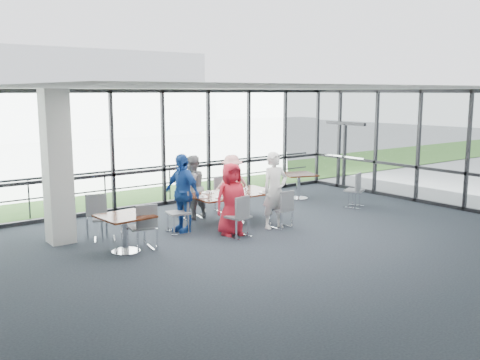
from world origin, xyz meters
TOP-DOWN VIEW (x-y plane):
  - floor at (0.00, 0.00)m, footprint 12.00×10.00m
  - ceiling at (0.00, 0.00)m, footprint 12.00×10.00m
  - curtain_wall_back at (0.00, 5.00)m, footprint 12.00×0.10m
  - curtain_wall_right at (6.00, 0.00)m, footprint 0.10×10.00m
  - exit_door at (6.00, 3.75)m, footprint 0.12×1.60m
  - structural_column at (-3.60, 3.00)m, footprint 0.50×0.50m
  - apron at (0.00, 10.00)m, footprint 80.00×70.00m
  - grass_strip at (0.00, 8.00)m, footprint 80.00×5.00m
  - hangar_main at (4.00, 32.00)m, footprint 24.00×10.00m
  - guard_rail at (0.00, 5.60)m, footprint 12.00×0.06m
  - main_table at (0.24, 2.12)m, footprint 2.12×1.20m
  - side_table_left at (-2.83, 1.51)m, footprint 1.01×1.01m
  - side_table_right at (3.59, 3.35)m, footprint 1.17×1.17m
  - diner_near_left at (-0.40, 1.28)m, footprint 0.85×0.61m
  - diner_near_right at (0.78, 1.19)m, footprint 0.70×0.55m
  - diner_far_left at (-0.28, 3.10)m, footprint 0.84×0.60m
  - diner_far_right at (0.87, 2.98)m, footprint 1.09×0.74m
  - diner_end at (-1.10, 2.20)m, footprint 0.75×1.13m
  - chair_main_nl at (-0.41, 1.03)m, footprint 0.52×0.52m
  - chair_main_nr at (0.90, 1.10)m, footprint 0.43×0.43m
  - chair_main_fl at (-0.26, 3.18)m, footprint 0.57×0.57m
  - chair_main_fr at (0.84, 3.18)m, footprint 0.52×0.52m
  - chair_main_end at (-1.25, 2.15)m, footprint 0.52×0.52m
  - chair_spare_la at (-2.50, 1.49)m, footprint 0.53×0.53m
  - chair_spare_lb at (-2.81, 2.59)m, footprint 0.61×0.61m
  - chair_spare_r at (3.96, 1.55)m, footprint 0.62×0.62m
  - plate_nl at (-0.30, 1.80)m, footprint 0.28×0.28m
  - plate_nr at (0.87, 1.68)m, footprint 0.27×0.27m
  - plate_fl at (-0.23, 2.46)m, footprint 0.29×0.29m
  - plate_fr at (0.72, 2.43)m, footprint 0.24×0.24m
  - plate_end at (-0.65, 2.07)m, footprint 0.26×0.26m
  - tumbler_a at (-0.07, 1.85)m, footprint 0.06×0.06m
  - tumbler_b at (0.50, 1.89)m, footprint 0.07×0.07m
  - tumbler_c at (0.33, 2.34)m, footprint 0.07×0.07m
  - tumbler_d at (-0.48, 1.99)m, footprint 0.06×0.06m
  - menu_a at (0.13, 1.60)m, footprint 0.31×0.24m
  - menu_b at (1.10, 1.75)m, footprint 0.38×0.33m
  - menu_c at (0.36, 2.59)m, footprint 0.34×0.32m
  - condiment_caddy at (0.26, 2.19)m, footprint 0.10×0.07m
  - ketchup_bottle at (0.30, 2.18)m, footprint 0.06×0.06m
  - green_bottle at (0.35, 2.19)m, footprint 0.05×0.05m

SIDE VIEW (x-z plane):
  - apron at x=0.00m, z-range -0.03..-0.01m
  - floor at x=0.00m, z-range -0.02..0.00m
  - grass_strip at x=0.00m, z-range 0.01..0.01m
  - chair_main_nr at x=0.90m, z-range 0.00..0.87m
  - chair_main_fr at x=0.84m, z-range 0.00..0.89m
  - chair_main_nl at x=-0.41m, z-range 0.00..0.91m
  - chair_spare_la at x=-2.50m, z-range 0.00..0.92m
  - chair_main_end at x=-1.25m, z-range 0.00..0.92m
  - chair_spare_r at x=3.96m, z-range 0.00..0.95m
  - chair_spare_lb at x=-2.81m, z-range 0.00..0.95m
  - chair_main_fl at x=-0.26m, z-range 0.00..0.96m
  - guard_rail at x=0.00m, z-range 0.47..0.53m
  - main_table at x=0.24m, z-range 0.26..1.01m
  - side_table_right at x=3.59m, z-range 0.27..1.02m
  - side_table_left at x=-2.83m, z-range 0.27..1.02m
  - menu_a at x=0.13m, z-range 0.75..0.75m
  - menu_b at x=1.10m, z-range 0.75..0.75m
  - menu_c at x=0.36m, z-range 0.75..0.75m
  - plate_nl at x=-0.30m, z-range 0.75..0.76m
  - plate_nr at x=0.87m, z-range 0.75..0.76m
  - plate_fl at x=-0.23m, z-range 0.75..0.76m
  - plate_fr at x=0.72m, z-range 0.75..0.76m
  - plate_end at x=-0.65m, z-range 0.75..0.76m
  - diner_far_right at x=0.87m, z-range 0.00..1.54m
  - condiment_caddy at x=0.26m, z-range 0.75..0.79m
  - diner_far_left at x=-0.28m, z-range 0.00..1.59m
  - diner_near_left at x=-0.40m, z-range 0.00..1.61m
  - tumbler_d at x=-0.48m, z-range 0.75..0.88m
  - tumbler_a at x=-0.07m, z-range 0.75..0.88m
  - tumbler_c at x=0.33m, z-range 0.75..0.89m
  - tumbler_b at x=0.50m, z-range 0.75..0.89m
  - ketchup_bottle at x=0.30m, z-range 0.75..0.93m
  - green_bottle at x=0.35m, z-range 0.75..0.95m
  - diner_near_right at x=0.78m, z-range 0.00..1.77m
  - diner_end at x=-1.10m, z-range 0.00..1.78m
  - exit_door at x=6.00m, z-range 0.00..2.10m
  - curtain_wall_back at x=0.00m, z-range 0.00..3.20m
  - curtain_wall_right at x=6.00m, z-range 0.00..3.20m
  - structural_column at x=-3.60m, z-range 0.00..3.20m
  - hangar_main at x=4.00m, z-range 0.00..6.00m
  - ceiling at x=0.00m, z-range 3.18..3.22m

